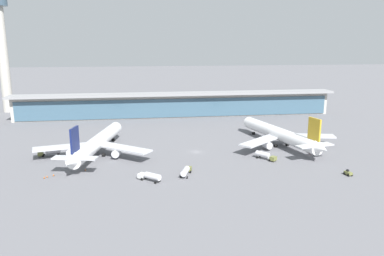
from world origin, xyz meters
TOP-DOWN VIEW (x-y plane):
  - ground_plane at (0.00, 0.00)m, footprint 1200.00×1200.00m
  - airliner_left_stand at (-40.57, 1.01)m, footprint 47.11×62.19m
  - airliner_centre_stand at (38.38, 4.43)m, footprint 46.96×62.06m
  - service_truck_near_nose_red at (47.57, -8.27)m, footprint 3.01×1.98m
  - service_truck_under_wing_white at (-20.18, -31.58)m, footprint 7.96×7.34m
  - service_truck_mid_apron_olive at (-7.81, -27.86)m, footprint 5.03×8.86m
  - service_truck_by_tail_olive at (25.32, -14.09)m, footprint 7.19×8.08m
  - service_truck_on_taxiway_olive at (-59.43, 2.79)m, footprint 8.79×3.27m
  - service_truck_at_far_stand_olive at (47.84, -35.74)m, footprint 2.23×3.14m
  - terminal_building at (0.00, 77.21)m, footprint 196.48×12.80m
  - control_tower at (-109.39, 111.39)m, footprint 12.00×12.00m
  - safety_cone_alpha at (-54.99, -23.08)m, footprint 0.62×0.62m
  - safety_cone_bravo at (-55.72, -23.90)m, footprint 0.62×0.62m
  - safety_cone_charlie at (-53.14, -21.85)m, footprint 0.62×0.62m
  - safety_cone_delta at (-42.99, -17.72)m, footprint 0.62×0.62m

SIDE VIEW (x-z plane):
  - ground_plane at x=0.00m, z-range 0.00..0.00m
  - safety_cone_alpha at x=-54.99m, z-range -0.03..0.67m
  - safety_cone_bravo at x=-55.72m, z-range -0.03..0.67m
  - safety_cone_charlie at x=-53.14m, z-range -0.03..0.67m
  - safety_cone_delta at x=-42.99m, z-range -0.03..0.67m
  - service_truck_near_nose_red at x=47.57m, z-range -0.15..1.90m
  - service_truck_at_far_stand_olive at x=47.84m, z-range -0.15..1.90m
  - service_truck_under_wing_white at x=-20.18m, z-range 0.23..3.18m
  - service_truck_mid_apron_olive at x=-7.81m, z-range 0.23..3.18m
  - service_truck_by_tail_olive at x=25.32m, z-range 0.23..3.18m
  - service_truck_on_taxiway_olive at x=-59.43m, z-range 0.23..3.18m
  - airliner_left_stand at x=-40.57m, z-range -3.09..13.61m
  - airliner_centre_stand at x=38.38m, z-range -3.09..13.61m
  - terminal_building at x=0.00m, z-range 0.27..15.47m
  - control_tower at x=-109.39m, z-range 3.47..83.39m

